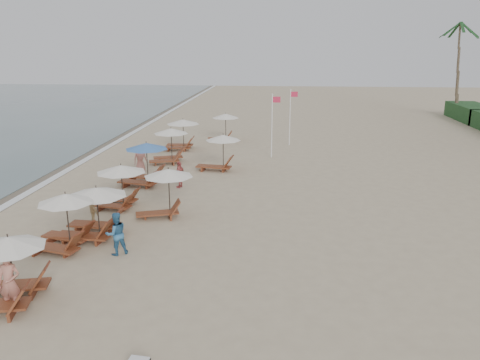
# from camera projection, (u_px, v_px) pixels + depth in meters

# --- Properties ---
(ground) EXTENTS (160.00, 160.00, 0.00)m
(ground) POSITION_uv_depth(u_px,v_px,m) (216.00, 269.00, 16.85)
(ground) COLOR tan
(ground) RESTS_ON ground
(wet_sand_band) EXTENTS (3.20, 140.00, 0.01)m
(wet_sand_band) POSITION_uv_depth(u_px,v_px,m) (24.00, 182.00, 27.51)
(wet_sand_band) COLOR #6B5E4C
(wet_sand_band) RESTS_ON ground
(foam_line) EXTENTS (0.50, 140.00, 0.02)m
(foam_line) POSITION_uv_depth(u_px,v_px,m) (45.00, 183.00, 27.40)
(foam_line) COLOR white
(foam_line) RESTS_ON ground
(lounger_station_0) EXTENTS (2.74, 2.52, 2.21)m
(lounger_station_0) POSITION_uv_depth(u_px,v_px,m) (3.00, 275.00, 14.28)
(lounger_station_0) COLOR brown
(lounger_station_0) RESTS_ON ground
(lounger_station_1) EXTENTS (2.56, 2.27, 2.22)m
(lounger_station_1) POSITION_uv_depth(u_px,v_px,m) (62.00, 223.00, 18.27)
(lounger_station_1) COLOR brown
(lounger_station_1) RESTS_ON ground
(lounger_station_2) EXTENTS (2.85, 2.43, 2.11)m
(lounger_station_2) POSITION_uv_depth(u_px,v_px,m) (91.00, 213.00, 19.42)
(lounger_station_2) COLOR brown
(lounger_station_2) RESTS_ON ground
(lounger_station_3) EXTENTS (2.56, 2.36, 2.10)m
(lounger_station_3) POSITION_uv_depth(u_px,v_px,m) (118.00, 184.00, 22.99)
(lounger_station_3) COLOR brown
(lounger_station_3) RESTS_ON ground
(lounger_station_4) EXTENTS (2.84, 2.46, 2.39)m
(lounger_station_4) POSITION_uv_depth(u_px,v_px,m) (142.00, 165.00, 26.85)
(lounger_station_4) COLOR brown
(lounger_station_4) RESTS_ON ground
(lounger_station_5) EXTENTS (2.65, 2.40, 2.34)m
(lounger_station_5) POSITION_uv_depth(u_px,v_px,m) (168.00, 146.00, 31.83)
(lounger_station_5) COLOR brown
(lounger_station_5) RESTS_ON ground
(lounger_station_6) EXTENTS (2.72, 2.46, 2.29)m
(lounger_station_6) POSITION_uv_depth(u_px,v_px,m) (180.00, 134.00, 35.94)
(lounger_station_6) COLOR brown
(lounger_station_6) RESTS_ON ground
(inland_station_0) EXTENTS (2.69, 2.24, 2.22)m
(inland_station_0) POSITION_uv_depth(u_px,v_px,m) (164.00, 188.00, 21.62)
(inland_station_0) COLOR brown
(inland_station_0) RESTS_ON ground
(inland_station_1) EXTENTS (2.89, 2.24, 2.22)m
(inland_station_1) POSITION_uv_depth(u_px,v_px,m) (218.00, 150.00, 29.87)
(inland_station_1) COLOR brown
(inland_station_1) RESTS_ON ground
(inland_station_2) EXTENTS (2.64, 2.24, 2.22)m
(inland_station_2) POSITION_uv_depth(u_px,v_px,m) (223.00, 124.00, 39.20)
(inland_station_2) COLOR brown
(inland_station_2) RESTS_ON ground
(beachgoer_near) EXTENTS (0.70, 0.48, 1.83)m
(beachgoer_near) POSITION_uv_depth(u_px,v_px,m) (9.00, 282.00, 13.97)
(beachgoer_near) COLOR #B67463
(beachgoer_near) RESTS_ON ground
(beachgoer_mid_a) EXTENTS (1.01, 0.97, 1.65)m
(beachgoer_mid_a) POSITION_uv_depth(u_px,v_px,m) (116.00, 234.00, 17.83)
(beachgoer_mid_a) COLOR teal
(beachgoer_mid_a) RESTS_ON ground
(beachgoer_mid_b) EXTENTS (1.03, 1.12, 1.52)m
(beachgoer_mid_b) POSITION_uv_depth(u_px,v_px,m) (94.00, 207.00, 21.01)
(beachgoer_mid_b) COLOR olive
(beachgoer_mid_b) RESTS_ON ground
(beachgoer_far_a) EXTENTS (0.62, 0.94, 1.48)m
(beachgoer_far_a) POSITION_uv_depth(u_px,v_px,m) (180.00, 175.00, 26.35)
(beachgoer_far_a) COLOR #AE4945
(beachgoer_far_a) RESTS_ON ground
(beachgoer_far_b) EXTENTS (1.00, 0.94, 1.71)m
(beachgoer_far_b) POSITION_uv_depth(u_px,v_px,m) (140.00, 159.00, 29.55)
(beachgoer_far_b) COLOR #B26C60
(beachgoer_far_b) RESTS_ON ground
(flag_pole_near) EXTENTS (0.60, 0.08, 4.43)m
(flag_pole_near) POSITION_uv_depth(u_px,v_px,m) (272.00, 123.00, 33.07)
(flag_pole_near) COLOR silver
(flag_pole_near) RESTS_ON ground
(flag_pole_far) EXTENTS (0.59, 0.08, 4.37)m
(flag_pole_far) POSITION_uv_depth(u_px,v_px,m) (290.00, 114.00, 37.27)
(flag_pole_far) COLOR silver
(flag_pole_far) RESTS_ON ground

